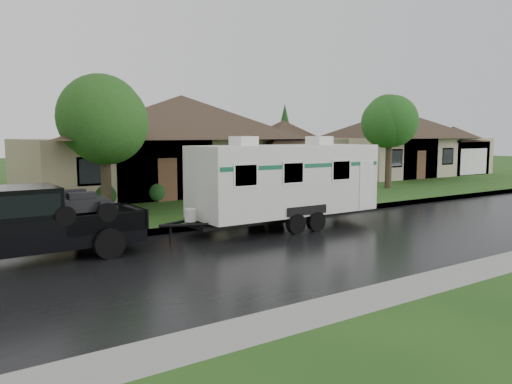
# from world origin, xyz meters

# --- Properties ---
(ground) EXTENTS (140.00, 140.00, 0.00)m
(ground) POSITION_xyz_m (0.00, 0.00, 0.00)
(ground) COLOR #214A17
(ground) RESTS_ON ground
(road) EXTENTS (140.00, 8.00, 0.01)m
(road) POSITION_xyz_m (0.00, -2.00, 0.01)
(road) COLOR black
(road) RESTS_ON ground
(curb) EXTENTS (140.00, 0.50, 0.15)m
(curb) POSITION_xyz_m (0.00, 2.25, 0.07)
(curb) COLOR gray
(curb) RESTS_ON ground
(lawn) EXTENTS (140.00, 26.00, 0.15)m
(lawn) POSITION_xyz_m (0.00, 15.00, 0.07)
(lawn) COLOR #214A17
(lawn) RESTS_ON ground
(house_main) EXTENTS (19.44, 10.80, 6.90)m
(house_main) POSITION_xyz_m (2.29, 13.84, 3.59)
(house_main) COLOR gray
(house_main) RESTS_ON lawn
(house_neighbor) EXTENTS (15.12, 9.72, 6.45)m
(house_neighbor) POSITION_xyz_m (22.27, 14.34, 3.32)
(house_neighbor) COLOR tan
(house_neighbor) RESTS_ON lawn
(tree_left_green) EXTENTS (3.33, 3.33, 5.52)m
(tree_left_green) POSITION_xyz_m (-5.36, 5.52, 3.98)
(tree_left_green) COLOR #382B1E
(tree_left_green) RESTS_ON lawn
(tree_right_green) EXTENTS (3.47, 3.47, 5.75)m
(tree_right_green) POSITION_xyz_m (12.51, 7.08, 4.13)
(tree_right_green) COLOR #382B1E
(tree_right_green) RESTS_ON lawn
(shrub_row) EXTENTS (13.60, 1.00, 1.00)m
(shrub_row) POSITION_xyz_m (2.00, 9.30, 0.65)
(shrub_row) COLOR #143814
(shrub_row) RESTS_ON lawn
(pickup_truck) EXTENTS (5.99, 2.28, 2.00)m
(pickup_truck) POSITION_xyz_m (-9.17, 0.73, 1.07)
(pickup_truck) COLOR black
(pickup_truck) RESTS_ON ground
(travel_trailer) EXTENTS (7.39, 2.60, 3.31)m
(travel_trailer) POSITION_xyz_m (-0.36, 0.73, 1.76)
(travel_trailer) COLOR silver
(travel_trailer) RESTS_ON ground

